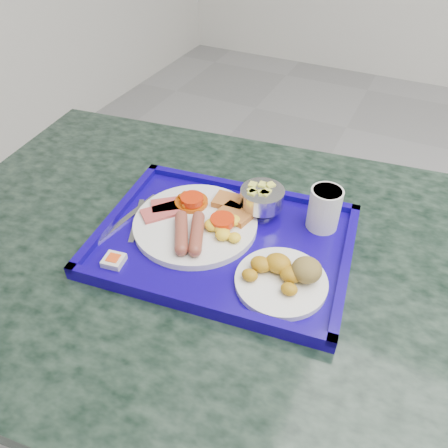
% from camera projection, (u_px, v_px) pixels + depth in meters
% --- Properties ---
extents(table, '(1.42, 1.03, 0.83)m').
position_uv_depth(table, '(230.00, 318.00, 1.01)').
color(table, slate).
rests_on(table, floor).
extents(tray, '(0.54, 0.42, 0.03)m').
position_uv_depth(tray, '(224.00, 241.00, 0.88)').
color(tray, '#11027F').
rests_on(tray, table).
extents(main_plate, '(0.26, 0.26, 0.04)m').
position_uv_depth(main_plate, '(200.00, 222.00, 0.89)').
color(main_plate, white).
rests_on(main_plate, tray).
extents(bread_plate, '(0.17, 0.17, 0.05)m').
position_uv_depth(bread_plate, '(285.00, 276.00, 0.78)').
color(bread_plate, white).
rests_on(bread_plate, tray).
extents(fruit_bowl, '(0.09, 0.09, 0.06)m').
position_uv_depth(fruit_bowl, '(262.00, 198.00, 0.91)').
color(fruit_bowl, silver).
rests_on(fruit_bowl, tray).
extents(juice_cup, '(0.06, 0.06, 0.09)m').
position_uv_depth(juice_cup, '(325.00, 207.00, 0.87)').
color(juice_cup, white).
rests_on(juice_cup, tray).
extents(spoon, '(0.09, 0.17, 0.01)m').
position_uv_depth(spoon, '(163.00, 207.00, 0.94)').
color(spoon, silver).
rests_on(spoon, tray).
extents(knife, '(0.04, 0.19, 0.00)m').
position_uv_depth(knife, '(127.00, 218.00, 0.92)').
color(knife, silver).
rests_on(knife, tray).
extents(jam_packet, '(0.04, 0.04, 0.01)m').
position_uv_depth(jam_packet, '(114.00, 260.00, 0.82)').
color(jam_packet, silver).
rests_on(jam_packet, tray).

